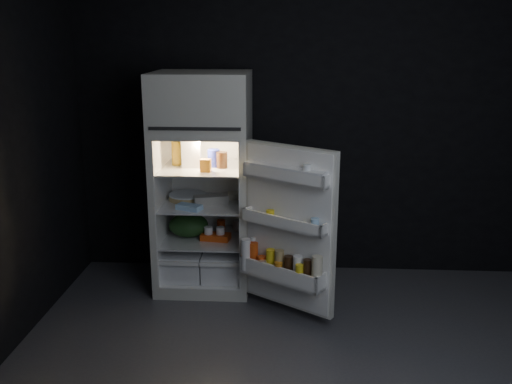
# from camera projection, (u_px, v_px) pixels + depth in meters

# --- Properties ---
(floor) EXTENTS (4.00, 3.40, 0.00)m
(floor) POSITION_uv_depth(u_px,v_px,m) (311.00, 372.00, 3.60)
(floor) COLOR #45454A
(floor) RESTS_ON ground
(wall_back) EXTENTS (4.00, 0.00, 2.70)m
(wall_back) POSITION_uv_depth(u_px,v_px,m) (309.00, 120.00, 4.87)
(wall_back) COLOR black
(wall_back) RESTS_ON ground
(wall_front) EXTENTS (4.00, 0.00, 2.70)m
(wall_front) POSITION_uv_depth(u_px,v_px,m) (344.00, 295.00, 1.60)
(wall_front) COLOR black
(wall_front) RESTS_ON ground
(refrigerator) EXTENTS (0.76, 0.71, 1.78)m
(refrigerator) POSITION_uv_depth(u_px,v_px,m) (203.00, 174.00, 4.66)
(refrigerator) COLOR silver
(refrigerator) RESTS_ON ground
(fridge_door) EXTENTS (0.70, 0.56, 1.22)m
(fridge_door) POSITION_uv_depth(u_px,v_px,m) (287.00, 233.00, 4.13)
(fridge_door) COLOR silver
(fridge_door) RESTS_ON ground
(milk_jug) EXTENTS (0.16, 0.16, 0.24)m
(milk_jug) POSITION_uv_depth(u_px,v_px,m) (191.00, 152.00, 4.59)
(milk_jug) COLOR white
(milk_jug) RESTS_ON refrigerator
(mayo_jar) EXTENTS (0.13, 0.13, 0.14)m
(mayo_jar) POSITION_uv_depth(u_px,v_px,m) (214.00, 158.00, 4.60)
(mayo_jar) COLOR navy
(mayo_jar) RESTS_ON refrigerator
(jam_jar) EXTENTS (0.11, 0.11, 0.13)m
(jam_jar) POSITION_uv_depth(u_px,v_px,m) (222.00, 160.00, 4.55)
(jam_jar) COLOR black
(jam_jar) RESTS_ON refrigerator
(amber_bottle) EXTENTS (0.10, 0.10, 0.22)m
(amber_bottle) POSITION_uv_depth(u_px,v_px,m) (176.00, 152.00, 4.65)
(amber_bottle) COLOR #BB891E
(amber_bottle) RESTS_ON refrigerator
(small_carton) EXTENTS (0.09, 0.07, 0.10)m
(small_carton) POSITION_uv_depth(u_px,v_px,m) (206.00, 165.00, 4.43)
(small_carton) COLOR #C06F16
(small_carton) RESTS_ON refrigerator
(egg_carton) EXTENTS (0.29, 0.18, 0.07)m
(egg_carton) POSITION_uv_depth(u_px,v_px,m) (211.00, 200.00, 4.64)
(egg_carton) COLOR gray
(egg_carton) RESTS_ON refrigerator
(pie) EXTENTS (0.34, 0.34, 0.04)m
(pie) POSITION_uv_depth(u_px,v_px,m) (187.00, 197.00, 4.76)
(pie) COLOR tan
(pie) RESTS_ON refrigerator
(flat_package) EXTENTS (0.22, 0.17, 0.04)m
(flat_package) POSITION_uv_depth(u_px,v_px,m) (189.00, 207.00, 4.49)
(flat_package) COLOR #96C1E8
(flat_package) RESTS_ON refrigerator
(wrapped_pkg) EXTENTS (0.14, 0.13, 0.05)m
(wrapped_pkg) POSITION_uv_depth(u_px,v_px,m) (236.00, 196.00, 4.79)
(wrapped_pkg) COLOR beige
(wrapped_pkg) RESTS_ON refrigerator
(produce_bag) EXTENTS (0.41, 0.38, 0.20)m
(produce_bag) POSITION_uv_depth(u_px,v_px,m) (189.00, 225.00, 4.75)
(produce_bag) COLOR #193815
(produce_bag) RESTS_ON refrigerator
(yogurt_tray) EXTENTS (0.25, 0.16, 0.05)m
(yogurt_tray) POSITION_uv_depth(u_px,v_px,m) (216.00, 237.00, 4.69)
(yogurt_tray) COLOR #CF4511
(yogurt_tray) RESTS_ON refrigerator
(small_can_red) EXTENTS (0.09, 0.09, 0.09)m
(small_can_red) POSITION_uv_depth(u_px,v_px,m) (221.00, 225.00, 4.92)
(small_can_red) COLOR #CF4511
(small_can_red) RESTS_ON refrigerator
(small_can_silver) EXTENTS (0.10, 0.10, 0.09)m
(small_can_silver) POSITION_uv_depth(u_px,v_px,m) (237.00, 225.00, 4.91)
(small_can_silver) COLOR silver
(small_can_silver) RESTS_ON refrigerator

